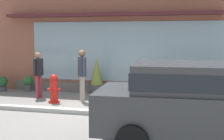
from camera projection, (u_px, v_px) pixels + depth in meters
ground_plane at (82, 112)px, 8.77m from camera, size 60.00×60.00×0.00m
curb_strip at (80, 112)px, 8.57m from camera, size 14.00×0.24×0.12m
storefront at (110, 34)px, 11.59m from camera, size 14.00×0.81×4.54m
fire_hydrant at (54, 89)px, 9.95m from camera, size 0.42×0.40×0.92m
pedestrian_with_handbag at (82, 72)px, 10.12m from camera, size 0.44×0.57×1.69m
pedestrian_passerby at (38, 72)px, 10.67m from camera, size 0.26×0.46×1.58m
parked_car_dark_gray at (201, 100)px, 6.00m from camera, size 4.24×2.08×1.62m
potted_plant_low_front at (28, 82)px, 12.00m from camera, size 0.37×0.37×0.61m
potted_plant_window_center at (97, 77)px, 11.24m from camera, size 0.49×0.49×1.37m
potted_plant_corner_tall at (144, 87)px, 10.73m from camera, size 0.54×0.54×0.72m
potted_plant_window_left at (2, 83)px, 12.06m from camera, size 0.42×0.42×0.58m
potted_plant_by_entrance at (186, 90)px, 10.45m from camera, size 0.40×0.40×0.63m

